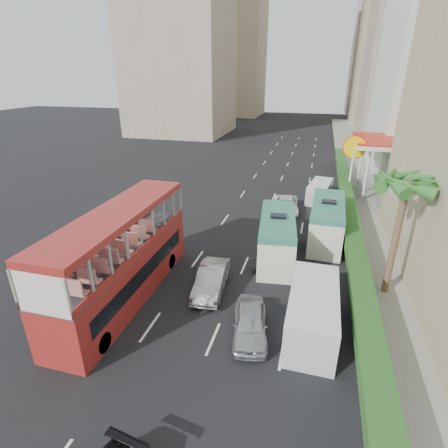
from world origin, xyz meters
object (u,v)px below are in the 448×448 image
(minibus_near, at_px, (277,238))
(shell_station, at_px, (385,167))
(double_decker_bus, at_px, (122,256))
(car_silver_lane_a, at_px, (211,290))
(palm_tree, at_px, (395,239))
(van_asset, at_px, (285,212))
(panel_van_near, at_px, (313,312))
(minibus_far, at_px, (326,222))
(car_silver_lane_b, at_px, (250,334))
(panel_van_far, at_px, (320,191))

(minibus_near, height_order, shell_station, shell_station)
(double_decker_bus, xyz_separation_m, car_silver_lane_a, (4.35, 1.81, -2.53))
(double_decker_bus, relative_size, palm_tree, 1.72)
(van_asset, xyz_separation_m, shell_station, (8.85, 7.84, 2.75))
(panel_van_near, bearing_deg, minibus_far, 87.50)
(car_silver_lane_b, xyz_separation_m, minibus_far, (3.34, 11.40, 1.47))
(car_silver_lane_a, bearing_deg, panel_van_near, -25.10)
(car_silver_lane_b, distance_m, shell_station, 25.93)
(car_silver_lane_a, relative_size, panel_van_near, 0.77)
(panel_van_near, bearing_deg, van_asset, 101.00)
(double_decker_bus, bearing_deg, minibus_far, 43.99)
(panel_van_near, bearing_deg, car_silver_lane_b, -159.30)
(shell_station, bearing_deg, double_decker_bus, -124.82)
(double_decker_bus, relative_size, van_asset, 2.41)
(car_silver_lane_b, height_order, palm_tree, palm_tree)
(car_silver_lane_a, xyz_separation_m, minibus_far, (6.17, 8.35, 1.47))
(minibus_near, height_order, palm_tree, palm_tree)
(minibus_near, distance_m, palm_tree, 7.19)
(minibus_far, relative_size, panel_van_near, 1.21)
(car_silver_lane_a, xyz_separation_m, panel_van_near, (5.59, -2.04, 1.09))
(shell_station, bearing_deg, panel_van_near, -104.61)
(car_silver_lane_b, bearing_deg, panel_van_near, 8.90)
(double_decker_bus, bearing_deg, car_silver_lane_b, -9.75)
(minibus_far, bearing_deg, shell_station, 68.45)
(panel_van_near, height_order, panel_van_far, panel_van_near)
(minibus_near, relative_size, panel_van_far, 1.47)
(minibus_near, distance_m, panel_van_far, 12.78)
(car_silver_lane_b, xyz_separation_m, minibus_near, (0.20, 7.85, 1.45))
(car_silver_lane_a, distance_m, van_asset, 13.64)
(car_silver_lane_a, relative_size, minibus_near, 0.64)
(car_silver_lane_a, bearing_deg, minibus_far, 48.45)
(car_silver_lane_a, xyz_separation_m, shell_station, (11.65, 21.19, 2.75))
(double_decker_bus, distance_m, minibus_far, 14.67)
(panel_van_far, height_order, shell_station, shell_station)
(car_silver_lane_b, distance_m, minibus_far, 11.97)
(van_asset, bearing_deg, double_decker_bus, -121.77)
(car_silver_lane_a, relative_size, minibus_far, 0.64)
(double_decker_bus, bearing_deg, palm_tree, 16.16)
(car_silver_lane_b, bearing_deg, double_decker_bus, 159.14)
(car_silver_lane_a, relative_size, van_asset, 0.92)
(minibus_far, bearing_deg, minibus_near, -130.03)
(car_silver_lane_a, distance_m, car_silver_lane_b, 4.16)
(shell_station, bearing_deg, car_silver_lane_b, -109.99)
(minibus_near, bearing_deg, minibus_far, 41.93)
(car_silver_lane_b, height_order, shell_station, shell_station)
(minibus_far, distance_m, panel_van_near, 10.41)
(van_asset, distance_m, panel_van_near, 15.68)
(car_silver_lane_b, relative_size, panel_van_near, 0.71)
(double_decker_bus, xyz_separation_m, minibus_far, (10.52, 10.16, -1.06))
(car_silver_lane_a, xyz_separation_m, minibus_near, (3.03, 4.81, 1.45))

